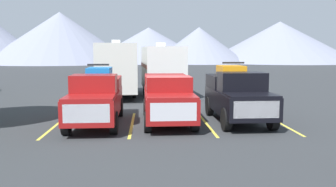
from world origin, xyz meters
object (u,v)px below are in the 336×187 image
(pickup_truck_b, at_px, (168,97))
(camper_trailer_b, at_px, (162,68))
(pickup_truck_c, at_px, (237,94))
(camper_trailer_a, at_px, (116,67))
(pickup_truck_a, at_px, (97,96))

(pickup_truck_b, bearing_deg, camper_trailer_b, 89.15)
(pickup_truck_b, distance_m, pickup_truck_c, 3.10)
(camper_trailer_b, bearing_deg, camper_trailer_a, -176.34)
(pickup_truck_a, xyz_separation_m, camper_trailer_a, (0.08, 9.48, 0.87))
(pickup_truck_b, relative_size, camper_trailer_a, 0.65)
(pickup_truck_b, xyz_separation_m, camper_trailer_a, (-3.00, 9.25, 0.94))
(pickup_truck_a, height_order, pickup_truck_b, pickup_truck_a)
(pickup_truck_b, distance_m, camper_trailer_a, 9.77)
(camper_trailer_b, bearing_deg, pickup_truck_c, -72.63)
(pickup_truck_a, relative_size, camper_trailer_b, 0.77)
(pickup_truck_c, bearing_deg, pickup_truck_a, -178.07)
(pickup_truck_c, distance_m, camper_trailer_a, 11.13)
(pickup_truck_a, relative_size, pickup_truck_c, 1.09)
(camper_trailer_a, bearing_deg, camper_trailer_b, 3.66)
(pickup_truck_c, xyz_separation_m, camper_trailer_a, (-6.10, 9.27, 0.84))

